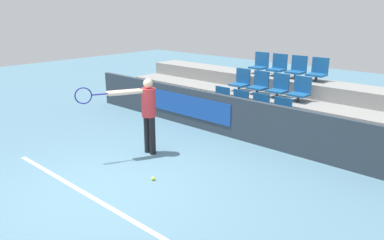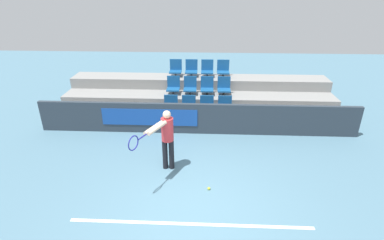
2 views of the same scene
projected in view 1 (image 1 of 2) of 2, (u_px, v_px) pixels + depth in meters
The scene contains 20 objects.
ground_plane at pixel (107, 188), 6.32m from camera, with size 30.00×30.00×0.00m, color slate.
court_baseline at pixel (89, 195), 6.07m from camera, with size 4.76×0.08×0.01m.
barrier_wall at pixel (231, 117), 8.68m from camera, with size 9.72×0.14×0.97m.
bleacher_tier_front at pixel (245, 124), 9.12m from camera, with size 9.32×0.91×0.37m.
bleacher_tier_middle at pixel (265, 110), 9.71m from camera, with size 9.32×0.91×0.73m.
bleacher_tier_back at pixel (283, 97), 10.30m from camera, with size 9.32×0.91×1.10m.
stadium_chair_0 at pixel (220, 100), 9.64m from camera, with size 0.44×0.40×0.59m.
stadium_chair_1 at pixel (238, 104), 9.27m from camera, with size 0.44×0.40×0.59m.
stadium_chair_2 at pixel (258, 108), 8.89m from camera, with size 0.44×0.40×0.59m.
stadium_chair_3 at pixel (280, 112), 8.52m from camera, with size 0.44×0.40×0.59m.
stadium_chair_4 at pixel (241, 81), 10.18m from camera, with size 0.44×0.40×0.59m.
stadium_chair_5 at pixel (259, 84), 9.80m from camera, with size 0.44×0.40×0.59m.
stadium_chair_6 at pixel (279, 87), 9.43m from camera, with size 0.44×0.40×0.59m.
stadium_chair_7 at pixel (300, 90), 9.05m from camera, with size 0.44×0.40×0.59m.
stadium_chair_8 at pixel (260, 64), 10.71m from camera, with size 0.44×0.40×0.59m.
stadium_chair_9 at pixel (278, 66), 10.34m from camera, with size 0.44×0.40×0.59m.
stadium_chair_10 at pixel (297, 68), 9.96m from camera, with size 0.44×0.40×0.59m.
stadium_chair_11 at pixel (318, 71), 9.59m from camera, with size 0.44×0.40×0.59m.
tennis_player at pixel (145, 109), 7.52m from camera, with size 0.77×1.43×1.57m.
tennis_ball at pixel (153, 179), 6.59m from camera, with size 0.07×0.07×0.07m.
Camera 1 is at (4.91, -3.25, 2.94)m, focal length 35.00 mm.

